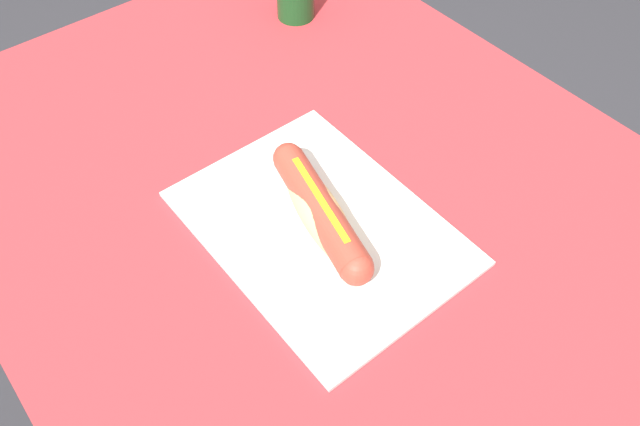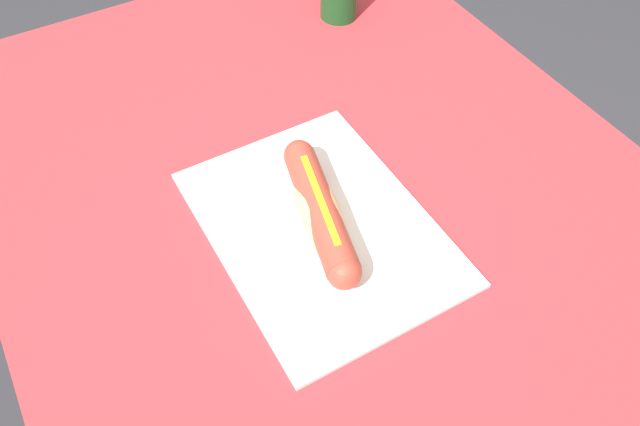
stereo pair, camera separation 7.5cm
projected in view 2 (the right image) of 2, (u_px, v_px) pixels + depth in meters
The scene contains 3 objects.
dining_table at pixel (350, 291), 0.89m from camera, with size 1.21×0.81×0.78m.
paper_wrapper at pixel (320, 227), 0.77m from camera, with size 0.34×0.25×0.01m, color silver.
hot_dog at pixel (320, 211), 0.75m from camera, with size 0.22×0.09×0.05m.
Camera 2 is at (0.40, -0.28, 1.39)m, focal length 35.98 mm.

